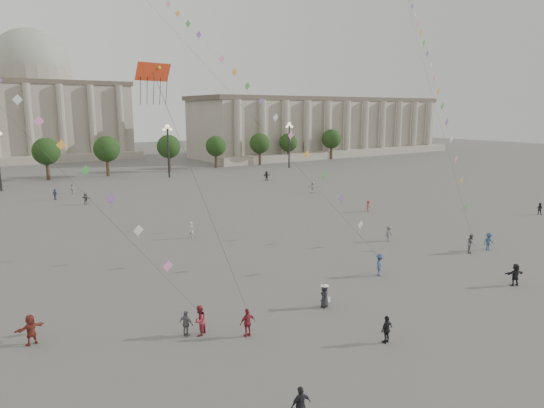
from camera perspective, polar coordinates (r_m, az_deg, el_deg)
ground at (r=34.27m, az=10.15°, el=-12.25°), size 360.00×360.00×0.00m
hall_east at (r=151.64m, az=5.95°, el=9.05°), size 84.00×26.22×17.20m
hall_central at (r=153.21m, az=-26.12°, el=10.20°), size 48.30×34.30×35.50m
tree_row at (r=103.11m, az=-21.58°, el=5.76°), size 137.12×5.12×8.00m
lamp_post_mid_east at (r=99.77m, az=-12.15°, el=7.26°), size 2.00×0.90×10.65m
lamp_post_far_east at (r=114.40m, az=2.04°, el=7.95°), size 2.00×0.90×10.65m
person_crowd_0 at (r=80.79m, az=-24.18°, el=1.05°), size 0.98×0.96×1.65m
person_crowd_3 at (r=42.39m, az=26.71°, el=-7.43°), size 1.71×1.08×1.76m
person_crowd_4 at (r=85.48m, az=-22.44°, el=1.68°), size 1.03×1.60×1.65m
person_crowd_6 at (r=51.80m, az=13.57°, el=-3.39°), size 1.15×0.77×1.66m
person_crowd_7 at (r=80.09m, az=4.80°, el=1.99°), size 1.79×0.75×1.88m
person_crowd_8 at (r=66.15m, az=11.26°, el=-0.25°), size 1.14×0.95×1.53m
person_crowd_9 at (r=93.84m, az=-0.63°, el=3.33°), size 1.73×0.69×1.82m
person_crowd_12 at (r=75.14m, az=-21.06°, el=0.60°), size 1.32×1.50×1.65m
person_crowd_13 at (r=52.22m, az=-9.49°, el=-3.03°), size 0.73×0.79×1.80m
person_crowd_14 at (r=51.72m, az=24.14°, el=-4.04°), size 1.24×0.89×1.74m
person_crowd_15 at (r=72.23m, az=28.94°, el=-0.49°), size 0.80×0.90×1.54m
tourist_0 at (r=29.97m, az=-2.88°, el=-13.76°), size 1.04×0.44×1.76m
tourist_1 at (r=22.76m, az=3.40°, el=-22.53°), size 1.03×0.47×1.72m
tourist_2 at (r=32.21m, az=-26.52°, el=-13.08°), size 1.77×0.95×1.83m
tourist_3 at (r=30.45m, az=-10.07°, el=-13.68°), size 0.80×1.01×1.60m
tourist_4 at (r=29.99m, az=13.34°, el=-14.15°), size 1.02×0.52×1.66m
kite_flyer_0 at (r=30.38m, az=-8.52°, el=-13.39°), size 1.16×1.11×1.89m
kite_flyer_1 at (r=41.07m, az=12.57°, el=-6.99°), size 1.36×1.32×1.87m
kite_flyer_2 at (r=50.06m, az=22.39°, el=-4.31°), size 1.14×1.08×1.85m
hat_person at (r=34.19m, az=6.22°, el=-10.62°), size 0.96×0.84×1.69m
dragon_kite at (r=30.21m, az=-13.67°, el=13.38°), size 2.82×2.95×15.23m
kite_train_mid at (r=64.67m, az=-12.61°, el=21.82°), size 9.75×60.62×76.98m
kite_train_east at (r=74.12m, az=16.93°, el=18.68°), size 29.68×38.38×64.16m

